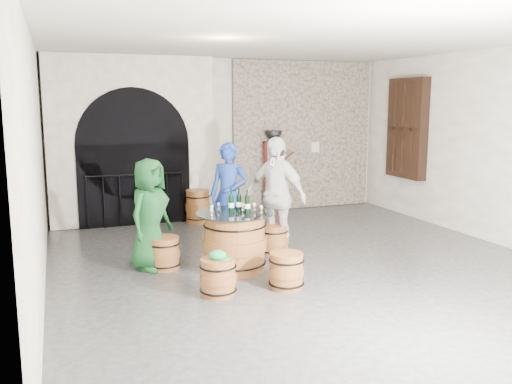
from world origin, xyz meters
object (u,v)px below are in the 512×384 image
object	(u,v)px
person_green	(150,214)
corking_press	(273,165)
barrel_stool_right	(274,240)
side_barrel	(198,206)
wine_bottle_center	(247,204)
person_blue	(229,195)
wine_bottle_right	(239,202)
wine_bottle_left	(231,203)
barrel_stool_near_left	(218,277)
barrel_stool_left	(164,253)
barrel_table	(235,242)
barrel_stool_far	(230,237)
person_white	(276,196)
barrel_stool_near_right	(286,271)

from	to	relation	value
person_green	corking_press	xyz separation A→B (m)	(3.10, 3.06, 0.23)
barrel_stool_right	side_barrel	xyz separation A→B (m)	(-0.55, 2.55, 0.09)
wine_bottle_center	person_blue	bearing A→B (deg)	83.77
person_blue	wine_bottle_right	size ratio (longest dim) A/B	5.24
person_green	wine_bottle_left	distance (m)	1.15
wine_bottle_right	barrel_stool_near_left	bearing A→B (deg)	-122.16
barrel_stool_right	person_green	world-z (taller)	person_green
barrel_stool_left	wine_bottle_left	distance (m)	1.20
barrel_stool_right	wine_bottle_left	bearing A→B (deg)	-148.24
barrel_stool_left	person_green	xyz separation A→B (m)	(-0.17, 0.08, 0.56)
barrel_table	barrel_stool_far	bearing A→B (deg)	76.23
person_white	wine_bottle_right	world-z (taller)	person_white
barrel_stool_near_left	person_green	size ratio (longest dim) A/B	0.29
barrel_stool_near_right	wine_bottle_right	distance (m)	1.26
barrel_stool_far	corking_press	bearing A→B (deg)	55.27
barrel_stool_left	wine_bottle_left	bearing A→B (deg)	-22.64
barrel_stool_left	wine_bottle_right	bearing A→B (deg)	-19.31
barrel_stool_far	person_white	world-z (taller)	person_white
barrel_stool_left	person_green	distance (m)	0.59
wine_bottle_center	barrel_stool_far	bearing A→B (deg)	85.32
barrel_stool_left	wine_bottle_center	bearing A→B (deg)	-25.67
barrel_table	corking_press	distance (m)	4.13
person_green	side_barrel	size ratio (longest dim) A/B	2.43
barrel_stool_left	person_white	distance (m)	1.91
barrel_stool_far	person_white	size ratio (longest dim) A/B	0.25
person_green	person_blue	xyz separation A→B (m)	(1.37, 0.70, 0.07)
wine_bottle_center	corking_press	xyz separation A→B (m)	(1.87, 3.64, 0.05)
barrel_stool_left	wine_bottle_right	size ratio (longest dim) A/B	1.41
barrel_stool_near_right	barrel_stool_far	bearing A→B (deg)	94.20
side_barrel	wine_bottle_center	bearing A→B (deg)	-92.07
barrel_stool_left	corking_press	world-z (taller)	corking_press
person_white	side_barrel	world-z (taller)	person_white
wine_bottle_center	side_barrel	size ratio (longest dim) A/B	0.50
person_white	corking_press	size ratio (longest dim) A/B	1.05
barrel_stool_right	barrel_stool_near_right	world-z (taller)	same
barrel_stool_far	wine_bottle_left	bearing A→B (deg)	-106.33
barrel_table	person_white	world-z (taller)	person_white
barrel_stool_left	person_green	size ratio (longest dim) A/B	0.29
person_white	side_barrel	bearing A→B (deg)	160.84
barrel_table	barrel_stool_near_right	xyz separation A→B (m)	(0.38, -0.93, -0.18)
barrel_stool_near_left	barrel_stool_near_right	bearing A→B (deg)	-3.90
barrel_stool_right	wine_bottle_right	xyz separation A→B (m)	(-0.74, -0.51, 0.73)
barrel_stool_left	barrel_stool_near_left	size ratio (longest dim) A/B	1.00
barrel_stool_near_right	wine_bottle_center	size ratio (longest dim) A/B	1.41
barrel_stool_far	wine_bottle_left	world-z (taller)	wine_bottle_left
barrel_stool_near_left	barrel_stool_far	bearing A→B (deg)	68.14
barrel_stool_left	corking_press	distance (m)	4.36
barrel_stool_right	corking_press	xyz separation A→B (m)	(1.20, 2.97, 0.78)
barrel_stool_near_left	side_barrel	xyz separation A→B (m)	(0.77, 3.99, 0.09)
person_green	barrel_stool_far	bearing A→B (deg)	-24.18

